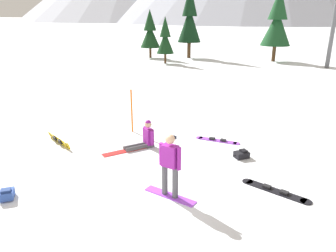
{
  "coord_description": "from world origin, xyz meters",
  "views": [
    {
      "loc": [
        3.26,
        -6.01,
        4.4
      ],
      "look_at": [
        0.15,
        3.27,
        1.0
      ],
      "focal_mm": 34.41,
      "sensor_mm": 36.0,
      "label": 1
    }
  ],
  "objects_px": {
    "trail_marker_pole": "(132,111)",
    "pine_tree_young": "(150,32)",
    "snowboarder_foreground": "(170,165)",
    "backpack_blue": "(7,194)",
    "pine_tree_broad": "(165,38)",
    "loose_snowboard_near_right": "(275,191)",
    "loose_snowboard_near_left": "(58,140)",
    "loose_snowboard_far_spare": "(218,140)",
    "pine_tree_slender": "(190,18)",
    "pine_tree_short": "(277,21)",
    "snowboarder_midground": "(144,138)",
    "backpack_black": "(242,154)"
  },
  "relations": [
    {
      "from": "loose_snowboard_near_right",
      "to": "loose_snowboard_near_left",
      "type": "bearing_deg",
      "value": 172.49
    },
    {
      "from": "pine_tree_broad",
      "to": "pine_tree_slender",
      "type": "bearing_deg",
      "value": 77.97
    },
    {
      "from": "loose_snowboard_near_left",
      "to": "pine_tree_broad",
      "type": "height_order",
      "value": "pine_tree_broad"
    },
    {
      "from": "backpack_black",
      "to": "pine_tree_slender",
      "type": "height_order",
      "value": "pine_tree_slender"
    },
    {
      "from": "snowboarder_midground",
      "to": "trail_marker_pole",
      "type": "relative_size",
      "value": 0.93
    },
    {
      "from": "loose_snowboard_near_left",
      "to": "backpack_black",
      "type": "bearing_deg",
      "value": 7.88
    },
    {
      "from": "loose_snowboard_far_spare",
      "to": "backpack_black",
      "type": "distance_m",
      "value": 1.58
    },
    {
      "from": "snowboarder_midground",
      "to": "pine_tree_broad",
      "type": "relative_size",
      "value": 0.37
    },
    {
      "from": "pine_tree_slender",
      "to": "pine_tree_young",
      "type": "relative_size",
      "value": 1.5
    },
    {
      "from": "backpack_blue",
      "to": "pine_tree_broad",
      "type": "relative_size",
      "value": 0.13
    },
    {
      "from": "loose_snowboard_far_spare",
      "to": "loose_snowboard_near_left",
      "type": "distance_m",
      "value": 5.77
    },
    {
      "from": "loose_snowboard_far_spare",
      "to": "pine_tree_short",
      "type": "xyz_separation_m",
      "value": [
        1.39,
        22.87,
        3.75
      ]
    },
    {
      "from": "loose_snowboard_near_left",
      "to": "backpack_black",
      "type": "xyz_separation_m",
      "value": [
        6.38,
        0.88,
        -0.03
      ]
    },
    {
      "from": "pine_tree_slender",
      "to": "pine_tree_young",
      "type": "xyz_separation_m",
      "value": [
        -3.89,
        -1.31,
        -1.34
      ]
    },
    {
      "from": "snowboarder_foreground",
      "to": "pine_tree_broad",
      "type": "height_order",
      "value": "pine_tree_broad"
    },
    {
      "from": "trail_marker_pole",
      "to": "pine_tree_young",
      "type": "height_order",
      "value": "pine_tree_young"
    },
    {
      "from": "pine_tree_slender",
      "to": "pine_tree_short",
      "type": "relative_size",
      "value": 1.07
    },
    {
      "from": "snowboarder_midground",
      "to": "trail_marker_pole",
      "type": "height_order",
      "value": "trail_marker_pole"
    },
    {
      "from": "backpack_black",
      "to": "snowboarder_foreground",
      "type": "bearing_deg",
      "value": -116.37
    },
    {
      "from": "backpack_black",
      "to": "backpack_blue",
      "type": "bearing_deg",
      "value": -140.54
    },
    {
      "from": "trail_marker_pole",
      "to": "backpack_black",
      "type": "bearing_deg",
      "value": -14.34
    },
    {
      "from": "loose_snowboard_near_right",
      "to": "pine_tree_young",
      "type": "bearing_deg",
      "value": 118.26
    },
    {
      "from": "loose_snowboard_near_right",
      "to": "snowboarder_foreground",
      "type": "bearing_deg",
      "value": -156.65
    },
    {
      "from": "loose_snowboard_near_right",
      "to": "backpack_blue",
      "type": "bearing_deg",
      "value": -158.54
    },
    {
      "from": "snowboarder_foreground",
      "to": "loose_snowboard_far_spare",
      "type": "bearing_deg",
      "value": 83.61
    },
    {
      "from": "backpack_blue",
      "to": "pine_tree_short",
      "type": "height_order",
      "value": "pine_tree_short"
    },
    {
      "from": "backpack_blue",
      "to": "loose_snowboard_near_right",
      "type": "bearing_deg",
      "value": 21.46
    },
    {
      "from": "backpack_blue",
      "to": "pine_tree_short",
      "type": "distance_m",
      "value": 29.26
    },
    {
      "from": "snowboarder_foreground",
      "to": "loose_snowboard_near_left",
      "type": "relative_size",
      "value": 1.07
    },
    {
      "from": "snowboarder_midground",
      "to": "pine_tree_slender",
      "type": "height_order",
      "value": "pine_tree_slender"
    },
    {
      "from": "backpack_blue",
      "to": "pine_tree_broad",
      "type": "distance_m",
      "value": 24.09
    },
    {
      "from": "backpack_black",
      "to": "pine_tree_short",
      "type": "bearing_deg",
      "value": 89.08
    },
    {
      "from": "loose_snowboard_near_right",
      "to": "backpack_blue",
      "type": "height_order",
      "value": "backpack_blue"
    },
    {
      "from": "loose_snowboard_near_left",
      "to": "pine_tree_young",
      "type": "distance_m",
      "value": 24.45
    },
    {
      "from": "trail_marker_pole",
      "to": "pine_tree_broad",
      "type": "height_order",
      "value": "pine_tree_broad"
    },
    {
      "from": "pine_tree_broad",
      "to": "loose_snowboard_near_left",
      "type": "bearing_deg",
      "value": -81.84
    },
    {
      "from": "loose_snowboard_near_right",
      "to": "backpack_black",
      "type": "bearing_deg",
      "value": 120.12
    },
    {
      "from": "backpack_blue",
      "to": "pine_tree_broad",
      "type": "xyz_separation_m",
      "value": [
        -3.94,
        23.66,
        2.2
      ]
    },
    {
      "from": "snowboarder_midground",
      "to": "pine_tree_slender",
      "type": "distance_m",
      "value": 25.03
    },
    {
      "from": "snowboarder_foreground",
      "to": "backpack_blue",
      "type": "height_order",
      "value": "snowboarder_foreground"
    },
    {
      "from": "loose_snowboard_far_spare",
      "to": "trail_marker_pole",
      "type": "height_order",
      "value": "trail_marker_pole"
    },
    {
      "from": "loose_snowboard_near_left",
      "to": "backpack_black",
      "type": "distance_m",
      "value": 6.44
    },
    {
      "from": "backpack_blue",
      "to": "pine_tree_short",
      "type": "xyz_separation_m",
      "value": [
        5.71,
        28.46,
        3.64
      ]
    },
    {
      "from": "loose_snowboard_far_spare",
      "to": "pine_tree_young",
      "type": "relative_size",
      "value": 0.34
    },
    {
      "from": "snowboarder_foreground",
      "to": "backpack_blue",
      "type": "distance_m",
      "value": 4.18
    },
    {
      "from": "pine_tree_broad",
      "to": "snowboarder_foreground",
      "type": "bearing_deg",
      "value": -70.68
    },
    {
      "from": "loose_snowboard_far_spare",
      "to": "loose_snowboard_near_left",
      "type": "height_order",
      "value": "loose_snowboard_near_left"
    },
    {
      "from": "trail_marker_pole",
      "to": "pine_tree_young",
      "type": "xyz_separation_m",
      "value": [
        -7.76,
        21.62,
        1.84
      ]
    },
    {
      "from": "loose_snowboard_near_left",
      "to": "pine_tree_young",
      "type": "xyz_separation_m",
      "value": [
        -5.77,
        23.62,
        2.55
      ]
    },
    {
      "from": "loose_snowboard_near_right",
      "to": "loose_snowboard_near_left",
      "type": "height_order",
      "value": "loose_snowboard_near_left"
    }
  ]
}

